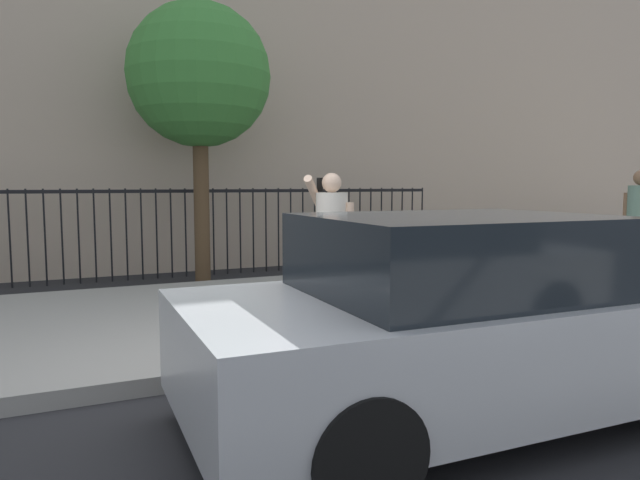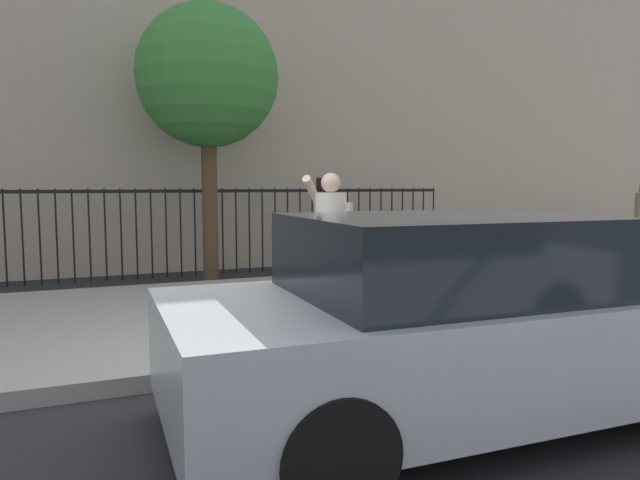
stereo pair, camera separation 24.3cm
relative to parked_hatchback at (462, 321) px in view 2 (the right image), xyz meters
name	(u,v)px [view 2 (the right image)]	position (x,y,z in m)	size (l,w,h in m)	color
ground_plane	(218,384)	(-1.45, 1.35, -0.70)	(60.00, 60.00, 0.00)	black
sidewalk	(177,319)	(-1.45, 3.55, -0.63)	(28.00, 4.40, 0.15)	gray
building_facade	(126,32)	(-1.45, 9.85, 4.17)	(28.00, 4.00, 9.74)	tan
iron_fence	(144,221)	(-1.45, 7.25, 0.32)	(12.03, 0.04, 1.60)	black
parked_hatchback	(462,321)	(0.00, 0.00, 0.00)	(4.24, 1.94, 1.45)	#ADAFB5
pedestrian_on_phone	(333,237)	(0.04, 2.35, 0.40)	(0.69, 0.67, 1.64)	beige
street_bench	(428,248)	(2.69, 4.58, -0.05)	(1.60, 0.45, 0.95)	brown
street_tree_mid	(208,78)	(-0.42, 6.52, 2.74)	(2.37, 2.37, 4.66)	#4C3823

